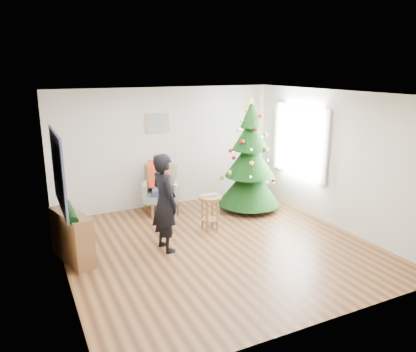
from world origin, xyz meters
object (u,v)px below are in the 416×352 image
armchair (161,195)px  christmas_tree (250,160)px  console (72,237)px  standing_man (165,203)px  stool (210,212)px

armchair → christmas_tree: bearing=0.9°
armchair → console: armchair is taller
christmas_tree → standing_man: size_ratio=1.45×
christmas_tree → stool: 1.63m
standing_man → armchair: bearing=-25.8°
stool → armchair: 1.41m
christmas_tree → armchair: bearing=160.1°
stool → console: 2.55m
stool → armchair: (-0.51, 1.32, 0.03)m
armchair → stool: bearing=-48.1°
stool → console: bearing=-175.2°
stool → armchair: bearing=111.1°
stool → console: (-2.54, -0.21, 0.06)m
standing_man → christmas_tree: bearing=-72.6°
stool → standing_man: size_ratio=0.39×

